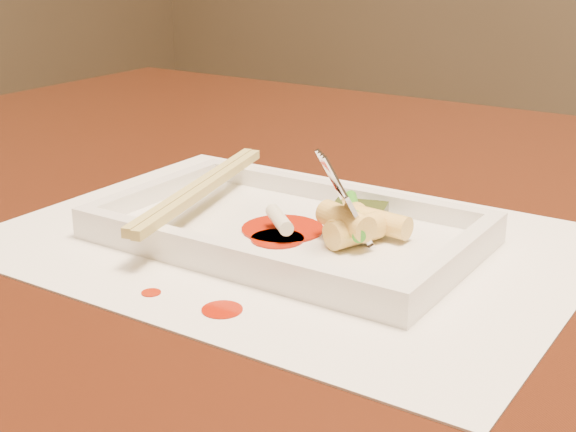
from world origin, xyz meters
The scene contains 21 objects.
table centered at (0.00, 0.00, 0.65)m, with size 1.40×0.90×0.75m.
placemat centered at (-0.07, -0.09, 0.75)m, with size 0.40×0.30×0.00m, color white.
sauce_splatter_a centered at (-0.04, -0.21, 0.75)m, with size 0.02×0.02×0.00m, color #9F1804.
sauce_splatter_b centered at (-0.09, -0.21, 0.75)m, with size 0.01×0.01×0.00m, color #9F1804.
plate_base centered at (-0.07, -0.09, 0.76)m, with size 0.26×0.16×0.01m, color white.
plate_rim_far centered at (-0.07, -0.02, 0.77)m, with size 0.26×0.01×0.01m, color white.
plate_rim_near centered at (-0.07, -0.17, 0.77)m, with size 0.26×0.01×0.01m, color white.
plate_rim_left centered at (-0.19, -0.09, 0.77)m, with size 0.01×0.14×0.01m, color white.
plate_rim_right centered at (0.05, -0.09, 0.77)m, with size 0.01×0.14×0.01m, color white.
veg_piece centered at (-0.03, -0.05, 0.77)m, with size 0.04×0.03×0.01m, color black.
scallion_white centered at (-0.07, -0.11, 0.77)m, with size 0.01×0.01×0.04m, color #EAEACC.
scallion_green centered at (-0.03, -0.07, 0.77)m, with size 0.01×0.01×0.09m, color #288F17.
chopstick_a centered at (-0.15, -0.09, 0.78)m, with size 0.01×0.21×0.01m, color tan.
chopstick_b centered at (-0.14, -0.09, 0.78)m, with size 0.01×0.21×0.01m, color tan.
fork centered at (0.00, -0.07, 0.83)m, with size 0.09×0.10×0.14m, color silver, non-canonical shape.
sauce_blob_0 centered at (-0.07, -0.10, 0.76)m, with size 0.06×0.06×0.00m, color #9F1804.
sauce_blob_1 centered at (-0.06, -0.11, 0.76)m, with size 0.04×0.04×0.00m, color #9F1804.
rice_cake_0 centered at (-0.01, -0.07, 0.77)m, with size 0.02×0.02×0.05m, color #F9DF74.
rice_cake_1 centered at (-0.02, -0.09, 0.77)m, with size 0.02×0.02×0.04m, color #F9DF74.
rice_cake_2 centered at (-0.02, -0.10, 0.78)m, with size 0.02×0.02×0.04m, color #F9DF74.
rice_cake_3 centered at (-0.03, -0.08, 0.77)m, with size 0.02×0.02×0.04m, color #F9DF74.
Camera 1 is at (0.22, -0.54, 0.95)m, focal length 50.00 mm.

